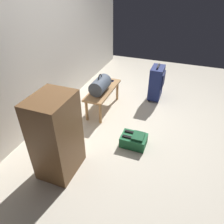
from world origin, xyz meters
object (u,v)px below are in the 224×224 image
at_px(cell_phone, 110,80).
at_px(backpack_green, 134,140).
at_px(suitcase_upright_navy, 156,82).
at_px(bench, 103,92).
at_px(duffel_bag_slate, 100,85).
at_px(side_cabinet, 56,137).

height_order(cell_phone, backpack_green, cell_phone).
bearing_deg(backpack_green, suitcase_upright_navy, -1.03).
xyz_separation_m(bench, suitcase_upright_navy, (0.74, -0.86, 0.01)).
bearing_deg(cell_phone, suitcase_upright_navy, -67.09).
relative_size(duffel_bag_slate, suitcase_upright_navy, 0.60).
bearing_deg(side_cabinet, cell_phone, 1.32).
height_order(bench, cell_phone, cell_phone).
relative_size(cell_phone, backpack_green, 0.38).
relative_size(bench, duffel_bag_slate, 2.27).
height_order(suitcase_upright_navy, side_cabinet, side_cabinet).
xyz_separation_m(cell_phone, side_cabinet, (-1.95, -0.05, 0.12)).
bearing_deg(cell_phone, bench, -179.86).
bearing_deg(suitcase_upright_navy, side_cabinet, 160.61).
relative_size(duffel_bag_slate, backpack_green, 1.16).
height_order(bench, suitcase_upright_navy, suitcase_upright_navy).
distance_m(suitcase_upright_navy, side_cabinet, 2.46).
distance_m(cell_phone, side_cabinet, 1.95).
distance_m(bench, suitcase_upright_navy, 1.14).
xyz_separation_m(duffel_bag_slate, backpack_green, (-0.68, -0.83, -0.47)).
xyz_separation_m(duffel_bag_slate, cell_phone, (0.49, 0.00, -0.13)).
distance_m(bench, cell_phone, 0.39).
bearing_deg(suitcase_upright_navy, bench, 130.90).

